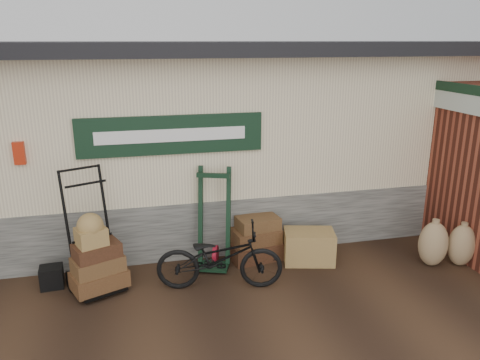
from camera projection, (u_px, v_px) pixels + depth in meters
name	position (u px, v px, depth m)	size (l,w,h in m)	color
ground	(207.00, 291.00, 6.27)	(80.00, 80.00, 0.00)	black
station_building	(179.00, 134.00, 8.36)	(14.40, 4.10, 3.20)	#4C4C47
brick_outbuilding	(463.00, 156.00, 8.05)	(1.71, 4.51, 2.62)	maroon
porter_trolley	(90.00, 229.00, 6.15)	(0.84, 0.63, 1.67)	black
green_barrow	(214.00, 218.00, 6.78)	(0.54, 0.45, 1.48)	black
suitcase_stack	(256.00, 238.00, 7.11)	(0.77, 0.48, 0.68)	#372011
wicker_hamper	(309.00, 246.00, 7.04)	(0.74, 0.48, 0.48)	brown
black_trunk	(52.00, 277.00, 6.33)	(0.30, 0.26, 0.30)	black
bicycle	(220.00, 254.00, 6.22)	(1.69, 0.59, 0.98)	black
burlap_sack_left	(433.00, 244.00, 6.89)	(0.43, 0.36, 0.69)	#92744E
burlap_sack_right	(462.00, 245.00, 6.90)	(0.40, 0.34, 0.64)	#92744E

